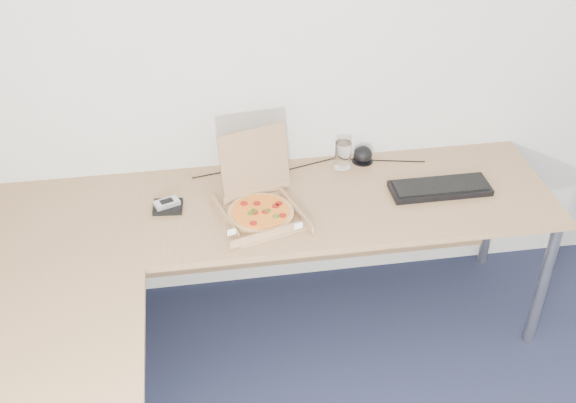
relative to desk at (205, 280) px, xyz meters
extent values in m
cube|color=#A0764D|center=(0.32, 0.43, 0.01)|extent=(2.50, 0.70, 0.03)
cylinder|color=gray|center=(1.52, 0.73, -0.35)|extent=(0.05, 0.05, 0.70)
cube|color=#A67C54|center=(0.26, 0.33, 0.03)|extent=(0.31, 0.31, 0.01)
cube|color=#A67C54|center=(0.26, 0.51, 0.20)|extent=(0.31, 0.06, 0.31)
cylinder|color=tan|center=(0.26, 0.33, 0.05)|extent=(0.28, 0.28, 0.02)
cylinder|color=#C53002|center=(0.26, 0.33, 0.06)|extent=(0.25, 0.25, 0.00)
cylinder|color=white|center=(0.69, 0.67, 0.10)|extent=(0.07, 0.07, 0.13)
cube|color=black|center=(1.08, 0.41, 0.04)|extent=(0.45, 0.16, 0.03)
cube|color=black|center=(-0.13, 0.46, 0.04)|extent=(0.13, 0.12, 0.02)
cube|color=#B2B5BA|center=(-0.13, 0.46, 0.06)|extent=(0.12, 0.09, 0.02)
ellipsoid|color=black|center=(0.80, 0.71, 0.07)|extent=(0.10, 0.10, 0.08)
camera|label=1|loc=(0.00, -2.10, 1.85)|focal=44.48mm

